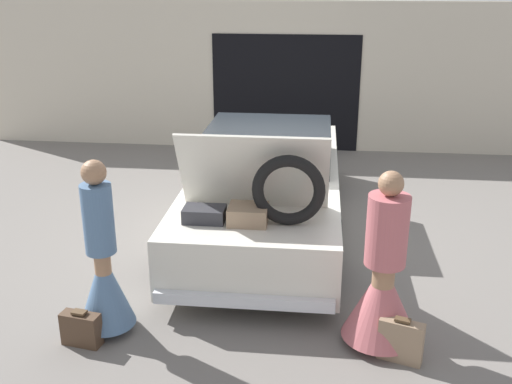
{
  "coord_description": "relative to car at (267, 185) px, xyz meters",
  "views": [
    {
      "loc": [
        0.67,
        -7.51,
        3.29
      ],
      "look_at": [
        0.0,
        -1.34,
        1.0
      ],
      "focal_mm": 42.0,
      "sensor_mm": 36.0,
      "label": 1
    }
  ],
  "objects": [
    {
      "name": "ground_plane",
      "position": [
        -0.0,
        -0.01,
        -0.61
      ],
      "size": [
        40.0,
        40.0,
        0.0
      ],
      "primitive_type": "plane",
      "color": "slate"
    },
    {
      "name": "garage_wall_back",
      "position": [
        -0.0,
        3.94,
        0.78
      ],
      "size": [
        12.0,
        0.14,
        2.8
      ],
      "color": "beige",
      "rests_on": "ground_plane"
    },
    {
      "name": "car",
      "position": [
        0.0,
        0.0,
        0.0
      ],
      "size": [
        1.91,
        4.95,
        1.76
      ],
      "color": "silver",
      "rests_on": "ground_plane"
    },
    {
      "name": "person_left",
      "position": [
        -1.3,
        -2.68,
        0.02
      ],
      "size": [
        0.54,
        0.54,
        1.74
      ],
      "rotation": [
        0.0,
        0.0,
        -1.65
      ],
      "color": "#997051",
      "rests_on": "ground_plane"
    },
    {
      "name": "person_right",
      "position": [
        1.3,
        -2.61,
        -0.01
      ],
      "size": [
        0.71,
        0.71,
        1.7
      ],
      "rotation": [
        0.0,
        0.0,
        1.59
      ],
      "color": "#997051",
      "rests_on": "ground_plane"
    },
    {
      "name": "suitcase_beside_left_person",
      "position": [
        -1.47,
        -2.94,
        -0.45
      ],
      "size": [
        0.39,
        0.21,
        0.35
      ],
      "color": "#473323",
      "rests_on": "ground_plane"
    },
    {
      "name": "suitcase_beside_right_person",
      "position": [
        1.46,
        -2.87,
        -0.41
      ],
      "size": [
        0.41,
        0.24,
        0.43
      ],
      "color": "#8C7259",
      "rests_on": "ground_plane"
    }
  ]
}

